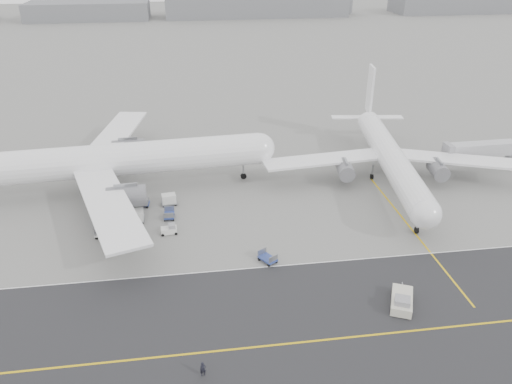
{
  "coord_description": "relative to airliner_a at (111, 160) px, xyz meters",
  "views": [
    {
      "loc": [
        -5.64,
        -61.83,
        43.28
      ],
      "look_at": [
        4.8,
        12.0,
        5.22
      ],
      "focal_mm": 35.0,
      "sensor_mm": 36.0,
      "label": 1
    }
  ],
  "objects": [
    {
      "name": "ground",
      "position": [
        20.53,
        -26.58,
        -6.29
      ],
      "size": [
        700.0,
        700.0,
        0.0
      ],
      "primitive_type": "plane",
      "color": "gray",
      "rests_on": "ground"
    },
    {
      "name": "taxiway",
      "position": [
        25.55,
        -44.56,
        -6.28
      ],
      "size": [
        220.0,
        59.0,
        0.03
      ],
      "color": "#2C2C2E",
      "rests_on": "ground"
    },
    {
      "name": "horizon_buildings",
      "position": [
        50.53,
        233.42,
        -6.29
      ],
      "size": [
        520.0,
        28.0,
        28.0
      ],
      "primitive_type": null,
      "color": "slate",
      "rests_on": "ground"
    },
    {
      "name": "airliner_a",
      "position": [
        0.0,
        0.0,
        0.0
      ],
      "size": [
        63.35,
        62.48,
        21.84
      ],
      "rotation": [
        0.0,
        0.0,
        1.64
      ],
      "color": "white",
      "rests_on": "ground"
    },
    {
      "name": "airliner_b",
      "position": [
        53.56,
        -2.62,
        -1.19
      ],
      "size": [
        50.2,
        51.06,
        17.67
      ],
      "rotation": [
        0.0,
        0.0,
        -0.14
      ],
      "color": "white",
      "rests_on": "ground"
    },
    {
      "name": "pushback_tug",
      "position": [
        41.08,
        -39.89,
        -5.44
      ],
      "size": [
        4.66,
        7.15,
        2.07
      ],
      "rotation": [
        0.0,
        0.0,
        -0.42
      ],
      "color": "beige",
      "rests_on": "ground"
    },
    {
      "name": "jet_bridge",
      "position": [
        74.14,
        -0.51,
        -2.05
      ],
      "size": [
        16.11,
        3.39,
        6.08
      ],
      "rotation": [
        0.0,
        0.0,
        0.02
      ],
      "color": "gray",
      "rests_on": "ground"
    },
    {
      "name": "gse_cluster",
      "position": [
        5.3,
        -12.22,
        -6.29
      ],
      "size": [
        18.74,
        18.12,
        2.14
      ],
      "primitive_type": null,
      "rotation": [
        0.0,
        0.0,
        0.02
      ],
      "color": "#97969C",
      "rests_on": "ground"
    },
    {
      "name": "stray_dolly",
      "position": [
        25.26,
        -27.47,
        -6.29
      ],
      "size": [
        2.97,
        3.28,
        1.72
      ],
      "primitive_type": null,
      "rotation": [
        0.0,
        0.0,
        0.58
      ],
      "color": "silver",
      "rests_on": "ground"
    },
    {
      "name": "ground_crew_a",
      "position": [
        14.69,
        -47.99,
        -5.35
      ],
      "size": [
        0.74,
        0.54,
        1.87
      ],
      "primitive_type": "imported",
      "rotation": [
        0.0,
        0.0,
        0.14
      ],
      "color": "black",
      "rests_on": "ground"
    }
  ]
}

